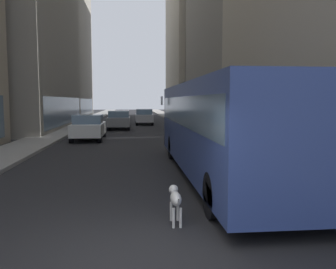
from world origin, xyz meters
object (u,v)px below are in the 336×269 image
object	(u,v)px
car_grey_wagon	(119,120)
pedestrian_with_handbag	(299,140)
car_white_van	(89,127)
car_silver_sedan	(144,117)
dalmatian_dog	(175,199)
transit_bus	(219,123)

from	to	relation	value
car_grey_wagon	pedestrian_with_handbag	world-z (taller)	pedestrian_with_handbag
car_white_van	pedestrian_with_handbag	distance (m)	13.40
car_white_van	car_grey_wagon	bearing A→B (deg)	79.31
car_silver_sedan	car_grey_wagon	bearing A→B (deg)	-111.24
car_silver_sedan	dalmatian_dog	distance (m)	30.32
transit_bus	dalmatian_dog	size ratio (longest dim) A/B	11.98
pedestrian_with_handbag	dalmatian_dog	bearing A→B (deg)	-133.23
transit_bus	dalmatian_dog	world-z (taller)	transit_bus
dalmatian_dog	pedestrian_with_handbag	distance (m)	7.99
dalmatian_dog	pedestrian_with_handbag	bearing A→B (deg)	46.77
transit_bus	car_white_van	xyz separation A→B (m)	(-5.60, 11.31, -0.96)
dalmatian_dog	pedestrian_with_handbag	xyz separation A→B (m)	(5.46, 5.81, 0.50)
transit_bus	pedestrian_with_handbag	world-z (taller)	transit_bus
car_silver_sedan	dalmatian_dog	world-z (taller)	car_silver_sedan
car_white_van	dalmatian_dog	world-z (taller)	car_white_van
car_grey_wagon	car_white_van	size ratio (longest dim) A/B	1.01
pedestrian_with_handbag	car_silver_sedan	bearing A→B (deg)	101.73
car_white_van	pedestrian_with_handbag	world-z (taller)	pedestrian_with_handbag
pedestrian_with_handbag	transit_bus	bearing A→B (deg)	-157.28
car_white_van	pedestrian_with_handbag	xyz separation A→B (m)	(9.09, -9.85, 0.19)
car_grey_wagon	car_silver_sedan	xyz separation A→B (m)	(2.40, 6.17, 0.00)
transit_bus	car_grey_wagon	bearing A→B (deg)	101.43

